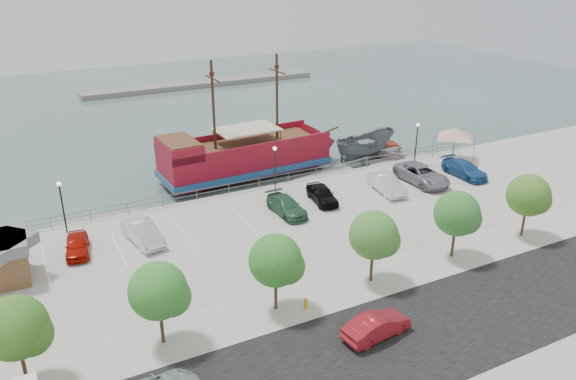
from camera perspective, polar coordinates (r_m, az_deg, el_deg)
name	(u,v)px	position (r m, az deg, el deg)	size (l,w,h in m)	color
ground	(310,230)	(46.37, 2.23, -4.05)	(160.00, 160.00, 0.00)	#41514F
street	(444,326)	(34.89, 15.57, -13.12)	(100.00, 8.00, 0.04)	black
sidewalk	(383,277)	(38.62, 9.61, -8.68)	(100.00, 4.00, 0.05)	#BBB4A5
seawall_railing	(269,181)	(52.04, -1.94, 0.93)	(50.00, 0.06, 1.00)	slate
far_shore	(203,84)	(98.04, -8.62, 10.60)	(40.00, 3.00, 0.80)	gray
pirate_ship	(258,154)	(57.32, -3.06, 3.65)	(20.04, 6.44, 12.55)	maroon
patrol_boat	(365,148)	(61.50, 7.82, 4.21)	(2.87, 7.64, 2.96)	#555C61
speedboat	(381,148)	(63.92, 9.46, 4.23)	(5.70, 7.98, 1.65)	silver
dock_west	(97,221)	(49.94, -18.79, -3.03)	(7.09, 2.03, 0.41)	gray
dock_mid	(326,176)	(56.78, 3.89, 1.38)	(6.88, 1.97, 0.39)	gray
dock_east	(401,162)	(61.86, 11.39, 2.84)	(7.68, 2.19, 0.44)	gray
canopy_tent	(456,128)	(60.47, 16.70, 6.03)	(4.81, 4.81, 3.91)	slate
street_sedan	(377,326)	(32.88, 8.98, -13.49)	(1.46, 4.18, 1.38)	#A91A24
fire_hydrant	(306,303)	(34.86, 1.80, -11.41)	(0.25, 0.25, 0.73)	#D19506
lamp_post_left	(61,198)	(45.77, -22.04, -0.77)	(0.36, 0.36, 4.28)	black
lamp_post_mid	(275,161)	(50.08, -1.34, 2.99)	(0.36, 0.36, 4.28)	black
lamp_post_right	(417,136)	(58.47, 12.97, 5.37)	(0.36, 0.36, 4.28)	black
tree_a	(19,329)	(30.82, -25.67, -12.64)	(3.30, 3.20, 5.00)	#473321
tree_b	(161,292)	(31.29, -12.75, -10.11)	(3.30, 3.20, 5.00)	#473321
tree_c	(278,262)	(33.27, -1.00, -7.32)	(3.30, 3.20, 5.00)	#473321
tree_d	(376,237)	(36.50, 8.94, -4.69)	(3.30, 3.20, 5.00)	#473321
tree_e	(459,215)	(40.69, 16.99, -2.44)	(3.30, 3.20, 5.00)	#473321
tree_f	(530,196)	(45.58, 23.40, -0.60)	(3.30, 3.20, 5.00)	#473321
parked_car_a	(77,245)	(43.30, -20.64, -5.25)	(1.59, 3.94, 1.34)	#AD1003
parked_car_b	(143,232)	(43.39, -14.55, -4.19)	(1.68, 4.82, 1.59)	silver
parked_car_d	(287,206)	(46.51, -0.15, -1.64)	(1.93, 4.74, 1.37)	#2C5F3E
parked_car_e	(322,194)	(48.75, 3.48, -0.41)	(1.74, 4.32, 1.47)	black
parked_car_f	(387,184)	(51.46, 9.98, 0.62)	(1.65, 4.74, 1.56)	silver
parked_car_g	(422,174)	(54.17, 13.44, 1.55)	(2.77, 6.00, 1.67)	gray
parked_car_h	(465,169)	(56.91, 17.50, 2.04)	(2.06, 5.07, 1.47)	#1E4E8D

